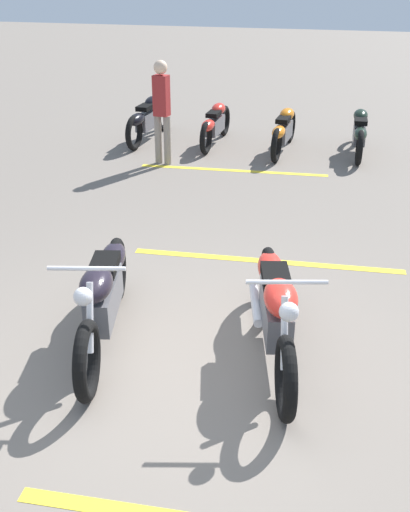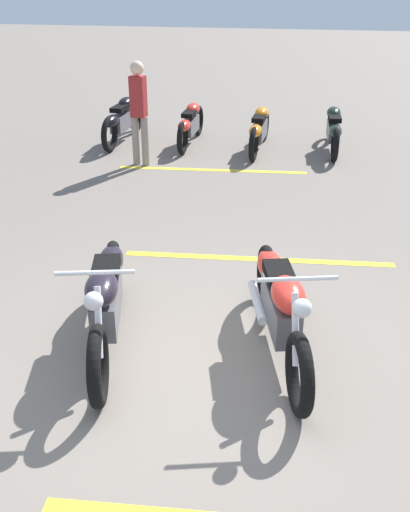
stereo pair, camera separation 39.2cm
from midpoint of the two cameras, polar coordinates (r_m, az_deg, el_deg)
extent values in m
plane|color=slate|center=(5.24, -4.12, -11.13)|extent=(60.00, 60.00, 0.00)
torus|color=black|center=(4.68, 6.64, -11.28)|extent=(0.68, 0.27, 0.67)
torus|color=black|center=(5.97, 4.06, -2.16)|extent=(0.68, 0.27, 0.67)
cube|color=#59595E|center=(5.31, 5.14, -5.11)|extent=(0.87, 0.42, 0.32)
ellipsoid|color=red|center=(4.93, 5.75, -3.76)|extent=(0.57, 0.40, 0.24)
ellipsoid|color=red|center=(5.73, 4.35, -0.95)|extent=(0.60, 0.37, 0.22)
cube|color=black|center=(5.28, 5.05, -1.78)|extent=(0.49, 0.34, 0.09)
cylinder|color=silver|center=(4.71, 6.32, -7.07)|extent=(0.27, 0.12, 0.56)
cylinder|color=silver|center=(4.54, 6.47, -2.25)|extent=(0.19, 0.61, 0.04)
sphere|color=silver|center=(4.44, 6.82, -5.07)|extent=(0.15, 0.15, 0.15)
cylinder|color=silver|center=(5.71, 3.08, -4.45)|extent=(0.70, 0.26, 0.09)
torus|color=black|center=(4.85, -12.56, -10.34)|extent=(0.68, 0.26, 0.67)
torus|color=black|center=(6.16, -10.56, -1.67)|extent=(0.68, 0.26, 0.67)
cube|color=#59595E|center=(5.48, -11.45, -4.46)|extent=(0.87, 0.41, 0.32)
ellipsoid|color=black|center=(5.10, -12.11, -3.11)|extent=(0.57, 0.39, 0.24)
ellipsoid|color=black|center=(5.91, -10.91, -0.47)|extent=(0.60, 0.36, 0.22)
cube|color=black|center=(5.46, -11.55, -1.24)|extent=(0.48, 0.34, 0.09)
cylinder|color=silver|center=(4.89, -12.48, -6.28)|extent=(0.27, 0.12, 0.56)
cylinder|color=silver|center=(4.72, -12.89, -1.60)|extent=(0.18, 0.61, 0.04)
sphere|color=silver|center=(4.62, -13.08, -4.30)|extent=(0.15, 0.15, 0.15)
cylinder|color=silver|center=(5.93, -12.19, -3.83)|extent=(0.70, 0.25, 0.09)
torus|color=black|center=(12.19, 11.05, 12.24)|extent=(0.62, 0.13, 0.62)
torus|color=black|center=(10.81, 11.35, 10.42)|extent=(0.62, 0.13, 0.62)
cube|color=#59595E|center=(11.44, 11.24, 11.70)|extent=(0.78, 0.24, 0.29)
ellipsoid|color=black|center=(11.61, 11.31, 13.32)|extent=(0.49, 0.28, 0.22)
ellipsoid|color=black|center=(10.90, 11.42, 11.67)|extent=(0.52, 0.24, 0.20)
cube|color=black|center=(11.26, 11.38, 12.82)|extent=(0.41, 0.24, 0.08)
torus|color=black|center=(12.02, 4.83, 12.41)|extent=(0.61, 0.13, 0.61)
torus|color=black|center=(10.66, 3.63, 10.65)|extent=(0.61, 0.13, 0.61)
cube|color=#59595E|center=(11.28, 4.24, 11.91)|extent=(0.77, 0.24, 0.29)
ellipsoid|color=orange|center=(11.45, 4.49, 13.53)|extent=(0.49, 0.28, 0.22)
ellipsoid|color=orange|center=(10.75, 3.80, 11.90)|extent=(0.52, 0.24, 0.20)
cube|color=black|center=(11.10, 4.18, 13.04)|extent=(0.41, 0.24, 0.08)
torus|color=black|center=(12.37, -1.57, 12.87)|extent=(0.60, 0.11, 0.60)
torus|color=black|center=(11.06, -3.21, 11.21)|extent=(0.60, 0.11, 0.60)
cube|color=#59595E|center=(11.65, -2.40, 12.39)|extent=(0.76, 0.21, 0.29)
ellipsoid|color=red|center=(11.82, -2.15, 13.94)|extent=(0.47, 0.26, 0.21)
ellipsoid|color=red|center=(11.14, -3.05, 12.39)|extent=(0.51, 0.22, 0.20)
cube|color=black|center=(11.49, -2.57, 13.47)|extent=(0.40, 0.22, 0.08)
torus|color=black|center=(12.73, -7.54, 13.17)|extent=(0.66, 0.14, 0.65)
torus|color=black|center=(11.36, -10.17, 11.39)|extent=(0.66, 0.14, 0.65)
cube|color=#59595E|center=(11.98, -8.90, 12.66)|extent=(0.83, 0.25, 0.31)
ellipsoid|color=black|center=(12.15, -8.54, 14.30)|extent=(0.52, 0.30, 0.23)
ellipsoid|color=black|center=(11.45, -9.96, 12.65)|extent=(0.56, 0.26, 0.21)
cube|color=black|center=(11.80, -9.22, 13.80)|extent=(0.44, 0.25, 0.09)
cylinder|color=gray|center=(10.45, -6.87, 10.86)|extent=(0.12, 0.12, 0.84)
cylinder|color=gray|center=(10.52, -7.75, 10.91)|extent=(0.12, 0.12, 0.84)
cube|color=maroon|center=(10.31, -7.56, 14.94)|extent=(0.22, 0.27, 0.67)
sphere|color=beige|center=(10.23, -7.72, 17.46)|extent=(0.23, 0.23, 0.23)
cube|color=yellow|center=(7.09, 3.54, -0.31)|extent=(0.36, 3.20, 0.01)
cube|color=yellow|center=(10.23, -0.42, 8.26)|extent=(0.36, 3.20, 0.01)
camera|label=1|loc=(0.20, 88.03, 0.98)|focal=41.64mm
camera|label=2|loc=(0.20, -91.97, -0.98)|focal=41.64mm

